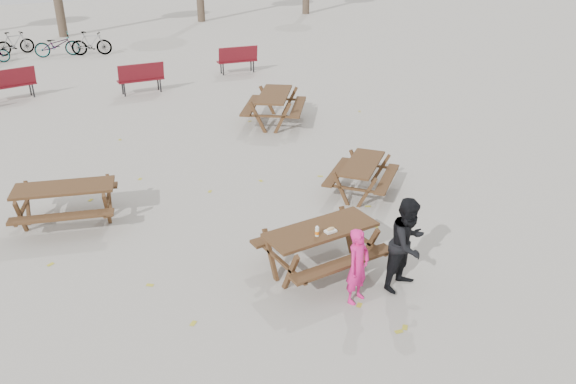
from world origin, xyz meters
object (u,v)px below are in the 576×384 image
child (358,266)px  picnic_table_east (362,178)px  main_picnic_table (321,239)px  adult (408,244)px  soda_bottle (317,232)px  picnic_table_north (67,205)px  food_tray (331,231)px  picnic_table_far (274,108)px

child → picnic_table_east: (2.39, 2.93, -0.25)m
main_picnic_table → adult: size_ratio=1.20×
soda_bottle → picnic_table_north: soda_bottle is taller
food_tray → soda_bottle: soda_bottle is taller
food_tray → child: 0.80m
soda_bottle → adult: adult is taller
child → food_tray: bearing=67.6°
soda_bottle → picnic_table_north: (-2.93, 3.93, -0.46)m
food_tray → picnic_table_east: food_tray is taller
food_tray → picnic_table_north: bearing=128.9°
picnic_table_east → picnic_table_far: 4.99m
soda_bottle → child: bearing=-76.2°
main_picnic_table → picnic_table_north: 4.90m
main_picnic_table → picnic_table_far: 7.60m
adult → picnic_table_north: adult is taller
picnic_table_north → picnic_table_far: bearing=45.6°
main_picnic_table → picnic_table_east: (2.39, 1.98, -0.25)m
picnic_table_east → picnic_table_north: bearing=123.9°
food_tray → child: bearing=-93.9°
main_picnic_table → soda_bottle: soda_bottle is taller
main_picnic_table → food_tray: bearing=-73.7°
picnic_table_east → main_picnic_table: bearing=-178.6°
child → picnic_table_north: 5.66m
picnic_table_east → picnic_table_north: 5.80m
adult → picnic_table_far: 8.28m
main_picnic_table → picnic_table_far: (3.17, 6.91, -0.16)m
food_tray → soda_bottle: (-0.24, 0.01, 0.05)m
food_tray → soda_bottle: bearing=177.1°
child → picnic_table_north: (-3.13, 4.71, -0.21)m
main_picnic_table → food_tray: size_ratio=10.00×
picnic_table_east → adult: bearing=-155.0°
picnic_table_east → picnic_table_north: (-5.52, 1.79, 0.04)m
main_picnic_table → adult: 1.36m
child → picnic_table_north: child is taller
food_tray → picnic_table_north: size_ratio=0.10×
adult → food_tray: bearing=119.5°
adult → soda_bottle: bearing=126.6°
adult → picnic_table_north: (-3.99, 4.81, -0.37)m
child → adult: adult is taller
food_tray → picnic_table_east: bearing=42.7°
food_tray → picnic_table_north: food_tray is taller
picnic_table_east → picnic_table_north: picnic_table_north is taller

